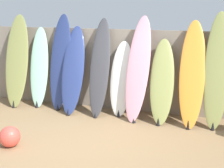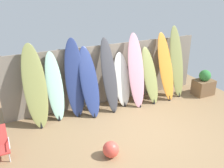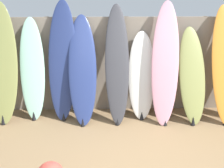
{
  "view_description": "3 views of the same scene",
  "coord_description": "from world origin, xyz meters",
  "views": [
    {
      "loc": [
        1.99,
        -4.52,
        2.33
      ],
      "look_at": [
        0.3,
        0.92,
        0.86
      ],
      "focal_mm": 50.0,
      "sensor_mm": 36.0,
      "label": 1
    },
    {
      "loc": [
        -2.92,
        -4.35,
        3.49
      ],
      "look_at": [
        -0.45,
        0.83,
        1.09
      ],
      "focal_mm": 40.0,
      "sensor_mm": 36.0,
      "label": 2
    },
    {
      "loc": [
        -0.39,
        -3.69,
        2.54
      ],
      "look_at": [
        -0.29,
        0.7,
        0.98
      ],
      "focal_mm": 50.0,
      "sensor_mm": 36.0,
      "label": 3
    }
  ],
  "objects": [
    {
      "name": "surfboard_pink_6",
      "position": [
        0.66,
        1.53,
        1.04
      ],
      "size": [
        0.56,
        0.77,
        2.11
      ],
      "color": "pink",
      "rests_on": "ground"
    },
    {
      "name": "surfboard_olive_7",
      "position": [
        1.16,
        1.54,
        0.82
      ],
      "size": [
        0.54,
        0.78,
        1.66
      ],
      "color": "olive",
      "rests_on": "ground"
    },
    {
      "name": "surfboard_charcoal_4",
      "position": [
        -0.18,
        1.58,
        1.01
      ],
      "size": [
        0.45,
        0.75,
        2.05
      ],
      "color": "#38383D",
      "rests_on": "ground"
    },
    {
      "name": "surfboard_white_5",
      "position": [
        0.27,
        1.67,
        0.77
      ],
      "size": [
        0.49,
        0.5,
        1.57
      ],
      "color": "white",
      "rests_on": "ground"
    },
    {
      "name": "surfboard_navy_3",
      "position": [
        -0.79,
        1.56,
        0.93
      ],
      "size": [
        0.53,
        0.79,
        1.87
      ],
      "color": "navy",
      "rests_on": "ground"
    },
    {
      "name": "ground",
      "position": [
        0.0,
        0.0,
        0.0
      ],
      "size": [
        7.68,
        7.68,
        0.0
      ],
      "primitive_type": "plane",
      "color": "#8E704C"
    },
    {
      "name": "fence_back",
      "position": [
        -0.0,
        2.01,
        0.9
      ],
      "size": [
        6.08,
        0.11,
        1.8
      ],
      "color": "gray",
      "rests_on": "ground"
    },
    {
      "name": "surfboard_olive_0",
      "position": [
        -2.2,
        1.58,
        1.04
      ],
      "size": [
        0.6,
        0.62,
        2.1
      ],
      "color": "olive",
      "rests_on": "ground"
    },
    {
      "name": "surfboard_navy_2",
      "position": [
        -1.15,
        1.69,
        1.05
      ],
      "size": [
        0.56,
        0.56,
        2.12
      ],
      "color": "navy",
      "rests_on": "ground"
    },
    {
      "name": "surfboard_seafoam_1",
      "position": [
        -1.7,
        1.69,
        0.89
      ],
      "size": [
        0.48,
        0.51,
        1.82
      ],
      "color": "#9ED6BC",
      "rests_on": "ground"
    }
  ]
}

